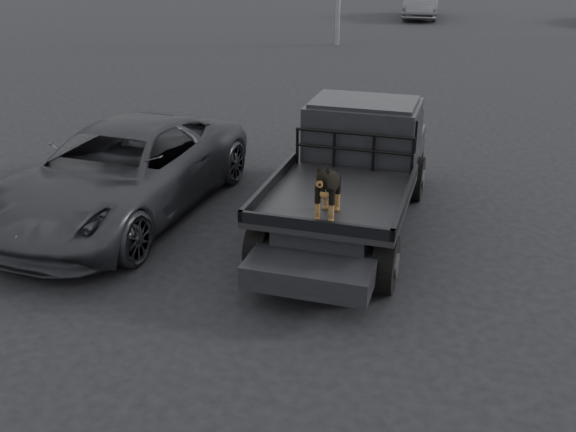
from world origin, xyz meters
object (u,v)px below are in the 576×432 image
(dog, at_px, (328,188))
(parked_suv, at_px, (122,172))
(flatbed_ute, at_px, (349,201))
(distant_car_a, at_px, (421,2))

(dog, bearing_deg, parked_suv, 162.77)
(dog, distance_m, parked_suv, 3.84)
(flatbed_ute, xyz_separation_m, distant_car_a, (-1.78, 26.72, 0.34))
(dog, xyz_separation_m, parked_suv, (-3.63, 1.12, -0.57))
(flatbed_ute, height_order, distant_car_a, distant_car_a)
(flatbed_ute, relative_size, parked_suv, 1.04)
(parked_suv, bearing_deg, distant_car_a, 88.72)
(flatbed_ute, bearing_deg, dog, -88.51)
(flatbed_ute, distance_m, distant_car_a, 26.78)
(parked_suv, bearing_deg, dog, -14.71)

